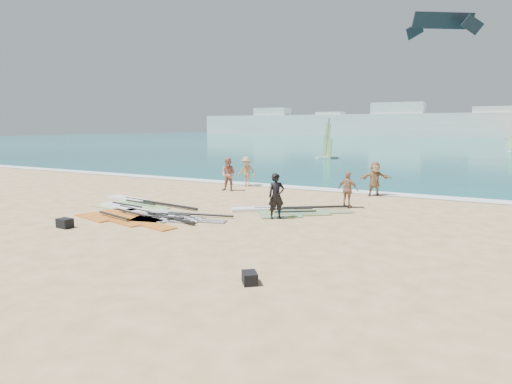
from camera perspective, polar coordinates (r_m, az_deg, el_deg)
The scene contains 17 objects.
ground at distance 14.72m, azimuth -6.76°, elevation -6.01°, with size 300.00×300.00×0.00m, color #DEB382.
sea at distance 143.95m, azimuth 24.87°, elevation 6.51°, with size 300.00×240.00×0.06m, color #0E5062.
surf_line at distance 25.60m, azimuth 9.09°, elevation 0.27°, with size 300.00×1.20×0.04m, color white.
far_town at distance 163.43m, azimuth 19.78°, elevation 8.56°, with size 160.00×8.00×12.00m.
rig_grey at distance 18.23m, azimuth -12.30°, elevation -3.11°, with size 5.06×2.56×0.19m.
rig_green at distance 21.46m, azimuth -15.82°, elevation -1.45°, with size 6.19×2.85×0.20m.
rig_orange at distance 18.84m, azimuth 3.50°, elevation -2.53°, with size 5.18×3.94×0.20m.
rig_red at distance 19.16m, azimuth -16.84°, elevation -2.70°, with size 6.45×3.33×0.21m.
gear_bag_near at distance 17.43m, azimuth -24.14°, elevation -3.81°, with size 0.55×0.40×0.35m, color black.
gear_bag_far at distance 10.45m, azimuth -0.85°, elevation -11.38°, with size 0.48×0.33×0.29m, color black.
person_wetsuit at distance 17.32m, azimuth 2.72°, elevation -0.56°, with size 0.68×0.45×1.87m, color black.
beachgoer_left at distance 24.82m, azimuth -3.66°, elevation 2.35°, with size 0.94×0.73×1.93m, color #B5735B.
beachgoer_mid at distance 26.70m, azimuth -1.28°, elevation 2.74°, with size 1.20×0.69×1.86m, color tan.
beachgoer_back at distance 20.10m, azimuth 12.14°, elevation 0.29°, with size 0.99×0.41×1.69m, color #A77759.
beachgoer_right at distance 23.88m, azimuth 15.56°, elevation 1.71°, with size 1.73×0.55×1.86m, color tan.
windsurfer_left at distance 50.51m, azimuth 9.51°, elevation 5.95°, with size 2.47×2.52×4.65m.
kitesurf_kite at distance 50.88m, azimuth 23.68°, elevation 19.97°, with size 6.45×4.43×2.45m.
Camera 1 is at (8.15, -11.67, 3.75)m, focal length 30.00 mm.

